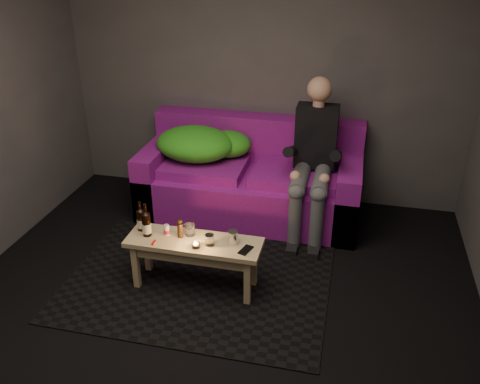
% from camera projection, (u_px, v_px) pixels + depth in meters
% --- Properties ---
extents(floor, '(4.50, 4.50, 0.00)m').
position_uv_depth(floor, '(201.00, 331.00, 3.60)').
color(floor, black).
rests_on(floor, ground).
extents(room, '(4.50, 4.50, 4.50)m').
position_uv_depth(room, '(213.00, 86.00, 3.26)').
color(room, silver).
rests_on(room, ground).
extents(rug, '(2.09, 1.52, 0.01)m').
position_uv_depth(rug, '(198.00, 281.00, 4.11)').
color(rug, black).
rests_on(rug, floor).
extents(sofa, '(2.11, 0.95, 0.91)m').
position_uv_depth(sofa, '(251.00, 181.00, 5.04)').
color(sofa, '#7C107D').
rests_on(sofa, floor).
extents(green_blanket, '(0.93, 0.63, 0.32)m').
position_uv_depth(green_blanket, '(201.00, 144.00, 4.97)').
color(green_blanket, green).
rests_on(green_blanket, sofa).
extents(person, '(0.38, 0.87, 1.41)m').
position_uv_depth(person, '(313.00, 156.00, 4.58)').
color(person, black).
rests_on(person, sofa).
extents(coffee_table, '(1.05, 0.33, 0.43)m').
position_uv_depth(coffee_table, '(194.00, 249.00, 3.91)').
color(coffee_table, tan).
rests_on(coffee_table, rug).
extents(beer_bottle_a, '(0.06, 0.06, 0.25)m').
position_uv_depth(beer_bottle_a, '(141.00, 220.00, 3.97)').
color(beer_bottle_a, black).
rests_on(beer_bottle_a, coffee_table).
extents(beer_bottle_b, '(0.07, 0.07, 0.28)m').
position_uv_depth(beer_bottle_b, '(146.00, 224.00, 3.90)').
color(beer_bottle_b, black).
rests_on(beer_bottle_b, coffee_table).
extents(salt_shaker, '(0.05, 0.05, 0.09)m').
position_uv_depth(salt_shaker, '(167.00, 230.00, 3.93)').
color(salt_shaker, silver).
rests_on(salt_shaker, coffee_table).
extents(pepper_mill, '(0.05, 0.05, 0.12)m').
position_uv_depth(pepper_mill, '(180.00, 230.00, 3.89)').
color(pepper_mill, black).
rests_on(pepper_mill, coffee_table).
extents(tumbler_back, '(0.08, 0.08, 0.09)m').
position_uv_depth(tumbler_back, '(190.00, 230.00, 3.93)').
color(tumbler_back, white).
rests_on(tumbler_back, coffee_table).
extents(tealight, '(0.06, 0.06, 0.05)m').
position_uv_depth(tealight, '(196.00, 245.00, 3.78)').
color(tealight, white).
rests_on(tealight, coffee_table).
extents(tumbler_front, '(0.07, 0.07, 0.09)m').
position_uv_depth(tumbler_front, '(210.00, 240.00, 3.80)').
color(tumbler_front, white).
rests_on(tumbler_front, coffee_table).
extents(steel_cup, '(0.08, 0.08, 0.11)m').
position_uv_depth(steel_cup, '(233.00, 237.00, 3.82)').
color(steel_cup, silver).
rests_on(steel_cup, coffee_table).
extents(smartphone, '(0.10, 0.15, 0.01)m').
position_uv_depth(smartphone, '(246.00, 250.00, 3.75)').
color(smartphone, black).
rests_on(smartphone, coffee_table).
extents(red_lighter, '(0.02, 0.07, 0.01)m').
position_uv_depth(red_lighter, '(154.00, 242.00, 3.84)').
color(red_lighter, red).
rests_on(red_lighter, coffee_table).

